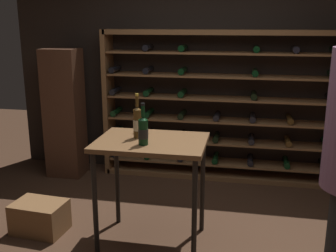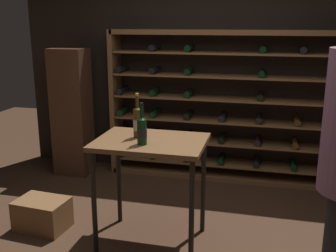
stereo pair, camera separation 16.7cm
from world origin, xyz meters
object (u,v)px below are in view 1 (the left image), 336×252
(wine_bottle_red_label, at_px, (143,130))
(display_cabinet, at_px, (64,113))
(wine_rack, at_px, (216,108))
(wine_crate, at_px, (40,217))
(wine_bottle_gold_foil, at_px, (137,122))
(tasting_table, at_px, (151,154))
(wine_glass_stemmed_right, at_px, (139,123))

(wine_bottle_red_label, bearing_deg, display_cabinet, 132.60)
(wine_rack, relative_size, display_cabinet, 1.77)
(wine_crate, bearing_deg, wine_bottle_gold_foil, 4.58)
(wine_rack, relative_size, tasting_table, 2.97)
(wine_bottle_gold_foil, bearing_deg, wine_crate, -175.42)
(tasting_table, bearing_deg, wine_crate, -178.65)
(wine_crate, bearing_deg, wine_rack, 48.56)
(tasting_table, bearing_deg, wine_glass_stemmed_right, 129.36)
(wine_rack, xyz_separation_m, display_cabinet, (-1.90, -0.26, -0.09))
(display_cabinet, bearing_deg, tasting_table, -44.12)
(tasting_table, relative_size, display_cabinet, 0.59)
(display_cabinet, distance_m, wine_bottle_gold_foil, 1.95)
(wine_crate, relative_size, display_cabinet, 0.29)
(wine_bottle_gold_foil, bearing_deg, tasting_table, -20.97)
(wine_bottle_gold_foil, relative_size, wine_glass_stemmed_right, 2.92)
(wine_glass_stemmed_right, bearing_deg, wine_rack, 68.58)
(wine_glass_stemmed_right, bearing_deg, tasting_table, -50.64)
(wine_rack, height_order, tasting_table, wine_rack)
(tasting_table, relative_size, wine_bottle_red_label, 2.78)
(wine_crate, height_order, wine_bottle_gold_foil, wine_bottle_gold_foil)
(wine_bottle_red_label, relative_size, wine_glass_stemmed_right, 2.61)
(wine_bottle_gold_foil, height_order, wine_glass_stemmed_right, wine_bottle_gold_foil)
(display_cabinet, distance_m, wine_bottle_red_label, 2.15)
(wine_bottle_gold_foil, xyz_separation_m, wine_bottle_red_label, (0.10, -0.19, -0.02))
(display_cabinet, height_order, wine_bottle_red_label, display_cabinet)
(wine_rack, height_order, wine_glass_stemmed_right, wine_rack)
(wine_rack, distance_m, tasting_table, 1.75)
(wine_crate, distance_m, display_cabinet, 1.65)
(wine_crate, relative_size, wine_bottle_red_label, 1.38)
(tasting_table, xyz_separation_m, wine_glass_stemmed_right, (-0.16, 0.20, 0.22))
(wine_crate, xyz_separation_m, wine_glass_stemmed_right, (0.93, 0.22, 0.91))
(tasting_table, bearing_deg, wine_bottle_gold_foil, 159.03)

